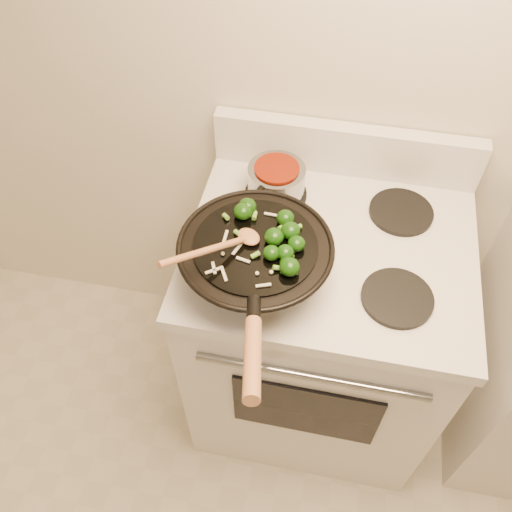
# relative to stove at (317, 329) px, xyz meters

# --- Properties ---
(stove) EXTENTS (0.78, 0.67, 1.08)m
(stove) POSITION_rel_stove_xyz_m (0.00, 0.00, 0.00)
(stove) COLOR silver
(stove) RESTS_ON ground
(wok) EXTENTS (0.38, 0.63, 0.23)m
(wok) POSITION_rel_stove_xyz_m (-0.18, -0.16, 0.53)
(wok) COLOR black
(wok) RESTS_ON stove
(stirfry) EXTENTS (0.22, 0.25, 0.04)m
(stirfry) POSITION_rel_stove_xyz_m (-0.14, -0.13, 0.60)
(stirfry) COLOR #103508
(stirfry) RESTS_ON wok
(wooden_spoon) EXTENTS (0.20, 0.24, 0.11)m
(wooden_spoon) POSITION_rel_stove_xyz_m (-0.24, -0.20, 0.62)
(wooden_spoon) COLOR #A46840
(wooden_spoon) RESTS_ON wok
(saucepan) EXTENTS (0.16, 0.25, 0.10)m
(saucepan) POSITION_rel_stove_xyz_m (-0.18, 0.15, 0.51)
(saucepan) COLOR gray
(saucepan) RESTS_ON stove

